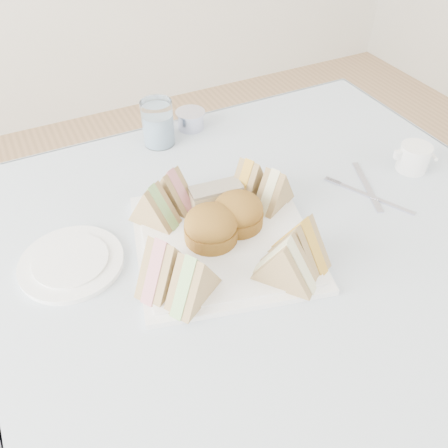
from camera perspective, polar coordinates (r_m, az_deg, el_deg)
name	(u,v)px	position (r m, az deg, el deg)	size (l,w,h in m)	color
floor	(264,432)	(1.49, 4.86, -23.65)	(4.00, 4.00, 0.00)	#9E7751
table	(273,362)	(1.16, 5.95, -16.19)	(0.90, 0.90, 0.74)	brown
tablecloth	(288,250)	(0.86, 7.69, -3.16)	(1.02, 1.02, 0.01)	#A3B4C7
serving_plate	(224,242)	(0.86, 0.00, -2.17)	(0.31, 0.31, 0.01)	white
sandwich_fl_a	(164,262)	(0.76, -7.29, -4.50)	(0.11, 0.05, 0.10)	#A07B55
sandwich_fl_b	(193,277)	(0.73, -3.81, -6.38)	(0.10, 0.05, 0.09)	#A07B55
sandwich_fr_a	(301,240)	(0.80, 9.28, -1.93)	(0.10, 0.05, 0.09)	#A07B55
sandwich_fr_b	(286,261)	(0.76, 7.47, -4.40)	(0.10, 0.05, 0.09)	#A07B55
sandwich_bl_a	(153,204)	(0.87, -8.49, 2.37)	(0.10, 0.04, 0.08)	#A07B55
sandwich_bl_b	(172,188)	(0.90, -6.28, 4.30)	(0.10, 0.04, 0.08)	#A07B55
sandwich_br_a	(274,188)	(0.91, 6.08, 4.37)	(0.09, 0.04, 0.08)	#A07B55
sandwich_br_b	(249,178)	(0.93, 3.02, 5.57)	(0.09, 0.04, 0.08)	#A07B55
scone_left	(211,226)	(0.83, -1.59, -0.25)	(0.10, 0.10, 0.06)	brown
scone_right	(238,212)	(0.86, 1.69, 1.46)	(0.09, 0.09, 0.06)	brown
pastry_slice	(216,196)	(0.91, -0.96, 3.33)	(0.10, 0.04, 0.05)	beige
side_plate	(71,263)	(0.86, -17.89, -4.45)	(0.18, 0.18, 0.01)	white
water_glass	(158,123)	(1.11, -7.97, 11.94)	(0.07, 0.07, 0.11)	white
tea_strainer	(191,121)	(1.18, -4.03, 12.30)	(0.07, 0.07, 0.04)	silver
knife	(367,186)	(1.03, 16.82, 4.36)	(0.01, 0.17, 0.00)	silver
fork	(376,199)	(1.00, 17.84, 2.91)	(0.01, 0.16, 0.00)	silver
creamer_jug	(414,158)	(1.10, 21.87, 7.42)	(0.07, 0.07, 0.06)	white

